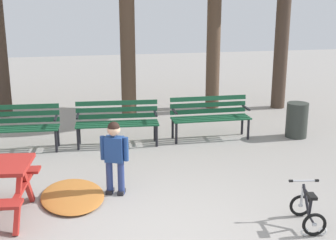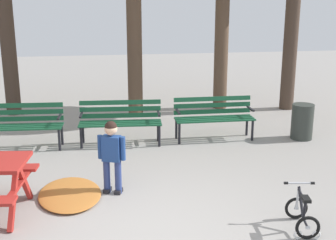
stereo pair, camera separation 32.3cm
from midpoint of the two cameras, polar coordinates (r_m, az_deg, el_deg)
ground at (r=5.67m, az=-1.66°, el=-14.59°), size 36.00×36.00×0.00m
park_bench_far_left at (r=9.03m, az=-17.12°, el=-0.26°), size 1.63×0.57×0.85m
park_bench_left at (r=8.91m, az=-4.99°, el=0.17°), size 1.63×0.58×0.85m
park_bench_right at (r=9.26m, az=6.76°, el=0.70°), size 1.61×0.48×0.85m
child_standing at (r=6.63m, az=-5.73°, el=-3.92°), size 0.40×0.25×1.11m
kids_bicycle at (r=6.06m, az=18.03°, el=-11.20°), size 0.44×0.60×0.54m
leaf_pile at (r=6.82m, az=-10.91°, el=-9.14°), size 1.01×1.36×0.07m
trash_bin at (r=9.67m, az=17.46°, el=-0.20°), size 0.44×0.44×0.72m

